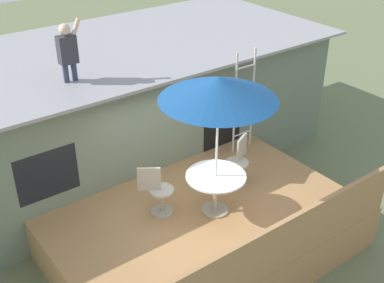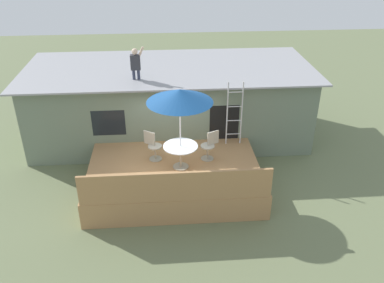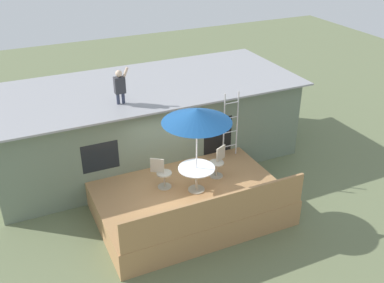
% 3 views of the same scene
% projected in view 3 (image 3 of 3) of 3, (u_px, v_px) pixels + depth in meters
% --- Properties ---
extents(ground_plane, '(40.00, 40.00, 0.00)m').
position_uv_depth(ground_plane, '(188.00, 212.00, 13.32)').
color(ground_plane, '#66704C').
extents(house, '(10.50, 4.50, 2.75)m').
position_uv_depth(house, '(145.00, 122.00, 15.56)').
color(house, slate).
rests_on(house, ground).
extents(deck, '(5.25, 3.71, 0.80)m').
position_uv_depth(deck, '(188.00, 201.00, 13.13)').
color(deck, '#A87A4C').
rests_on(deck, ground).
extents(deck_railing, '(5.15, 0.08, 0.90)m').
position_uv_depth(deck_railing, '(218.00, 211.00, 11.29)').
color(deck_railing, '#A87A4C').
rests_on(deck_railing, deck).
extents(patio_table, '(1.04, 1.04, 0.74)m').
position_uv_depth(patio_table, '(197.00, 173.00, 12.65)').
color(patio_table, '#A59E8C').
rests_on(patio_table, deck).
extents(patio_umbrella, '(1.90, 1.90, 2.54)m').
position_uv_depth(patio_umbrella, '(197.00, 116.00, 11.83)').
color(patio_umbrella, silver).
rests_on(patio_umbrella, deck).
extents(step_ladder, '(0.52, 0.04, 2.20)m').
position_uv_depth(step_ladder, '(231.00, 125.00, 14.20)').
color(step_ladder, silver).
rests_on(step_ladder, deck).
extents(person_figure, '(0.47, 0.20, 1.11)m').
position_uv_depth(person_figure, '(120.00, 84.00, 13.27)').
color(person_figure, '#33384C').
rests_on(person_figure, house).
extents(patio_chair_left, '(0.56, 0.46, 0.92)m').
position_uv_depth(patio_chair_left, '(162.00, 173.00, 12.87)').
color(patio_chair_left, '#A59E8C').
rests_on(patio_chair_left, deck).
extents(patio_chair_right, '(0.59, 0.44, 0.92)m').
position_uv_depth(patio_chair_right, '(218.00, 162.00, 13.42)').
color(patio_chair_right, '#A59E8C').
rests_on(patio_chair_right, deck).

